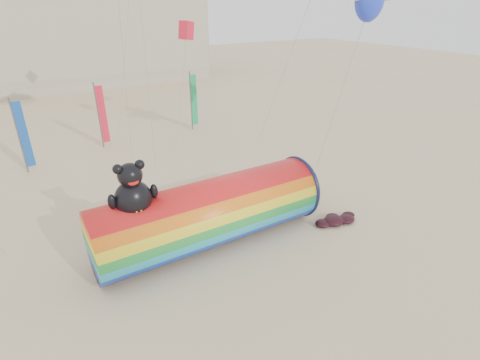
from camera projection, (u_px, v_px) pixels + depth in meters
ground at (247, 236)px, 18.85m from camera, size 160.00×160.00×0.00m
windsock_assembly at (210, 212)px, 17.73m from camera, size 11.03×3.36×5.08m
kite_handler at (305, 194)px, 20.99m from camera, size 0.73×0.54×1.82m
fabric_bundle at (336, 220)px, 19.92m from camera, size 2.62×1.35×0.41m
festival_banners at (114, 115)px, 29.16m from camera, size 14.42×2.85×5.20m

